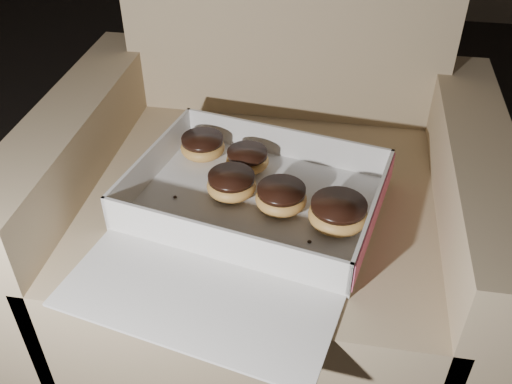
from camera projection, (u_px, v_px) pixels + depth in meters
The scene contains 12 objects.
armchair at pixel (267, 216), 1.16m from camera, with size 0.83×0.70×0.87m.
bakery_box at pixel (248, 214), 0.96m from camera, with size 0.50×0.55×0.07m.
donut_a at pixel (247, 159), 1.06m from camera, with size 0.08×0.08×0.04m.
donut_b at pixel (203, 146), 1.09m from camera, with size 0.09×0.09×0.04m.
donut_c at pixel (281, 197), 0.97m from camera, with size 0.09×0.09×0.04m.
donut_d at pixel (231, 184), 1.00m from camera, with size 0.09×0.09×0.04m.
donut_e at pixel (338, 214), 0.93m from camera, with size 0.10×0.10×0.05m.
crumb_a at pixel (340, 283), 0.84m from camera, with size 0.01×0.01×0.00m, color black.
crumb_b at pixel (260, 257), 0.89m from camera, with size 0.01×0.01×0.00m, color black.
crumb_c at pixel (309, 242), 0.91m from camera, with size 0.01×0.01×0.00m, color black.
crumb_d at pixel (344, 235), 0.93m from camera, with size 0.01×0.01×0.00m, color black.
crumb_e at pixel (175, 197), 1.00m from camera, with size 0.01×0.01×0.00m, color black.
Camera 1 is at (-0.11, -0.51, 1.02)m, focal length 40.00 mm.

